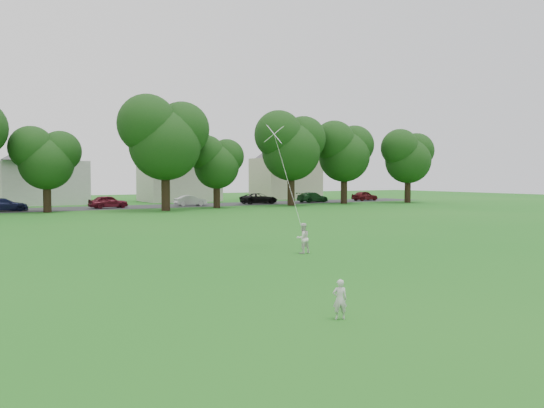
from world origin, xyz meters
TOP-DOWN VIEW (x-y plane):
  - ground at (0.00, 0.00)m, footprint 160.00×160.00m
  - street at (0.00, 42.00)m, footprint 90.00×7.00m
  - toddler at (-0.67, -3.12)m, footprint 0.39×0.33m
  - older_boy at (4.17, 5.65)m, footprint 0.64×0.51m
  - kite at (4.11, 6.71)m, footprint 1.13×1.67m
  - tree_row at (1.86, 35.94)m, footprint 82.74×9.39m
  - parked_cars at (5.45, 41.00)m, footprint 71.28×2.23m
  - house_row at (-1.96, 52.00)m, footprint 77.28×14.24m

SIDE VIEW (x-z plane):
  - ground at x=0.00m, z-range 0.00..0.00m
  - street at x=0.00m, z-range 0.00..0.01m
  - toddler at x=-0.67m, z-range 0.00..0.90m
  - parked_cars at x=5.45m, z-range -0.03..1.26m
  - older_boy at x=4.17m, z-range 0.00..1.26m
  - kite at x=4.11m, z-range 0.57..5.36m
  - house_row at x=-1.96m, z-range -0.11..10.32m
  - tree_row at x=1.86m, z-range 1.10..11.93m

